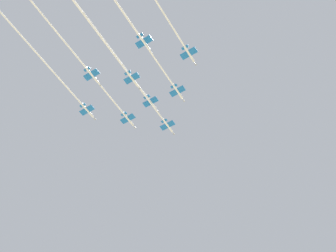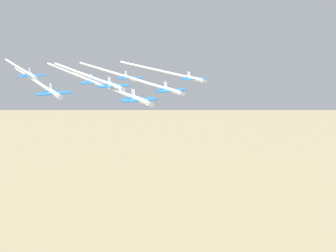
% 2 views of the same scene
% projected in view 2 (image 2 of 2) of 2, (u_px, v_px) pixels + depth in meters
% --- Properties ---
extents(jet_lead, '(8.49, 67.89, 2.49)m').
position_uv_depth(jet_lead, '(111.00, 88.00, 121.70)').
color(jet_lead, white).
extents(jet_port_inner, '(8.49, 74.90, 2.49)m').
position_uv_depth(jet_port_inner, '(140.00, 81.00, 145.56)').
color(jet_port_inner, white).
extents(jet_starboard_inner, '(8.49, 75.13, 2.49)m').
position_uv_depth(jet_starboard_inner, '(37.00, 82.00, 131.83)').
color(jet_starboard_inner, white).
extents(jet_port_outer, '(8.49, 79.28, 2.49)m').
position_uv_depth(jet_port_outer, '(87.00, 76.00, 141.53)').
color(jet_port_outer, white).
extents(jet_starboard_outer, '(8.49, 76.28, 2.49)m').
position_uv_depth(jet_starboard_outer, '(163.00, 71.00, 166.82)').
color(jet_starboard_outer, white).
extents(jet_port_trail, '(8.49, 76.14, 2.49)m').
position_uv_depth(jet_port_trail, '(75.00, 74.00, 156.01)').
color(jet_port_trail, white).
extents(jet_starboard_trail, '(8.49, 70.74, 2.49)m').
position_uv_depth(jet_starboard_trail, '(110.00, 72.00, 172.08)').
color(jet_starboard_trail, white).
extents(jet_tail_end, '(8.49, 74.37, 2.49)m').
position_uv_depth(jet_tail_end, '(21.00, 69.00, 159.48)').
color(jet_tail_end, white).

